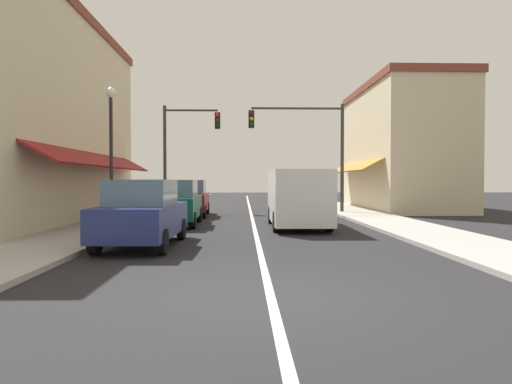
{
  "coord_description": "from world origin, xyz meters",
  "views": [
    {
      "loc": [
        -0.41,
        -6.6,
        1.75
      ],
      "look_at": [
        0.2,
        14.61,
        1.2
      ],
      "focal_mm": 31.25,
      "sensor_mm": 36.0,
      "label": 1
    }
  ],
  "objects_px": {
    "parked_car_second_left": "(176,203)",
    "street_lamp_left_near": "(111,135)",
    "traffic_signal_mast_arm": "(310,139)",
    "parked_car_third_left": "(189,198)",
    "traffic_signal_left_corner": "(183,142)",
    "van_in_lane": "(297,197)",
    "parked_car_nearest_left": "(143,213)"
  },
  "relations": [
    {
      "from": "parked_car_third_left",
      "to": "traffic_signal_left_corner",
      "type": "distance_m",
      "value": 4.49
    },
    {
      "from": "traffic_signal_mast_arm",
      "to": "van_in_lane",
      "type": "bearing_deg",
      "value": -102.44
    },
    {
      "from": "parked_car_nearest_left",
      "to": "van_in_lane",
      "type": "xyz_separation_m",
      "value": [
        4.67,
        4.73,
        0.27
      ]
    },
    {
      "from": "parked_car_third_left",
      "to": "street_lamp_left_near",
      "type": "relative_size",
      "value": 0.84
    },
    {
      "from": "van_in_lane",
      "to": "traffic_signal_mast_arm",
      "type": "xyz_separation_m",
      "value": [
        1.48,
        6.71,
        2.79
      ]
    },
    {
      "from": "parked_car_second_left",
      "to": "parked_car_third_left",
      "type": "xyz_separation_m",
      "value": [
        -0.01,
        4.44,
        0.0
      ]
    },
    {
      "from": "traffic_signal_mast_arm",
      "to": "parked_car_nearest_left",
      "type": "bearing_deg",
      "value": -118.25
    },
    {
      "from": "parked_car_second_left",
      "to": "street_lamp_left_near",
      "type": "relative_size",
      "value": 0.83
    },
    {
      "from": "van_in_lane",
      "to": "street_lamp_left_near",
      "type": "bearing_deg",
      "value": -170.6
    },
    {
      "from": "parked_car_nearest_left",
      "to": "traffic_signal_left_corner",
      "type": "distance_m",
      "value": 13.62
    },
    {
      "from": "parked_car_second_left",
      "to": "street_lamp_left_near",
      "type": "xyz_separation_m",
      "value": [
        -1.93,
        -1.89,
        2.44
      ]
    },
    {
      "from": "parked_car_third_left",
      "to": "traffic_signal_mast_arm",
      "type": "xyz_separation_m",
      "value": [
        6.13,
        1.42,
        3.06
      ]
    },
    {
      "from": "parked_car_second_left",
      "to": "street_lamp_left_near",
      "type": "bearing_deg",
      "value": -136.43
    },
    {
      "from": "traffic_signal_mast_arm",
      "to": "traffic_signal_left_corner",
      "type": "relative_size",
      "value": 0.97
    },
    {
      "from": "van_in_lane",
      "to": "traffic_signal_mast_arm",
      "type": "height_order",
      "value": "traffic_signal_mast_arm"
    },
    {
      "from": "parked_car_nearest_left",
      "to": "street_lamp_left_near",
      "type": "distance_m",
      "value": 4.82
    },
    {
      "from": "traffic_signal_mast_arm",
      "to": "traffic_signal_left_corner",
      "type": "distance_m",
      "value": 7.12
    },
    {
      "from": "parked_car_nearest_left",
      "to": "traffic_signal_mast_arm",
      "type": "height_order",
      "value": "traffic_signal_mast_arm"
    },
    {
      "from": "parked_car_nearest_left",
      "to": "parked_car_second_left",
      "type": "xyz_separation_m",
      "value": [
        0.03,
        5.58,
        0.0
      ]
    },
    {
      "from": "parked_car_nearest_left",
      "to": "parked_car_third_left",
      "type": "bearing_deg",
      "value": 91.39
    },
    {
      "from": "parked_car_second_left",
      "to": "traffic_signal_mast_arm",
      "type": "height_order",
      "value": "traffic_signal_mast_arm"
    },
    {
      "from": "parked_car_second_left",
      "to": "street_lamp_left_near",
      "type": "distance_m",
      "value": 3.64
    },
    {
      "from": "parked_car_nearest_left",
      "to": "van_in_lane",
      "type": "distance_m",
      "value": 6.65
    },
    {
      "from": "parked_car_second_left",
      "to": "van_in_lane",
      "type": "distance_m",
      "value": 4.72
    },
    {
      "from": "parked_car_nearest_left",
      "to": "parked_car_second_left",
      "type": "bearing_deg",
      "value": 91.19
    },
    {
      "from": "street_lamp_left_near",
      "to": "traffic_signal_mast_arm",
      "type": "bearing_deg",
      "value": 43.93
    },
    {
      "from": "parked_car_nearest_left",
      "to": "traffic_signal_mast_arm",
      "type": "xyz_separation_m",
      "value": [
        6.15,
        11.44,
        3.06
      ]
    },
    {
      "from": "parked_car_third_left",
      "to": "van_in_lane",
      "type": "bearing_deg",
      "value": -49.99
    },
    {
      "from": "traffic_signal_mast_arm",
      "to": "street_lamp_left_near",
      "type": "xyz_separation_m",
      "value": [
        -8.05,
        -7.75,
        -0.62
      ]
    },
    {
      "from": "traffic_signal_mast_arm",
      "to": "parked_car_second_left",
      "type": "bearing_deg",
      "value": -136.22
    },
    {
      "from": "parked_car_nearest_left",
      "to": "parked_car_third_left",
      "type": "distance_m",
      "value": 10.02
    },
    {
      "from": "parked_car_third_left",
      "to": "van_in_lane",
      "type": "height_order",
      "value": "van_in_lane"
    }
  ]
}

